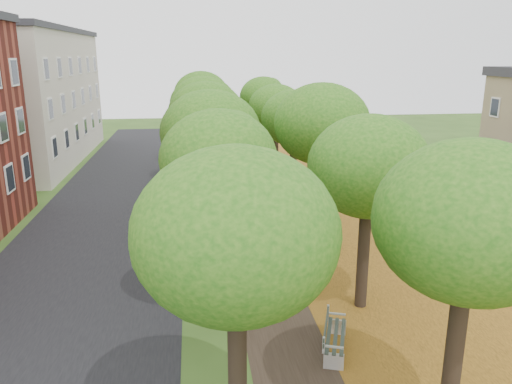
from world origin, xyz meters
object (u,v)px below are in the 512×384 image
object	(u,v)px
bench	(333,336)
car_silver	(497,227)
car_grey	(457,204)
car_white	(417,181)
car_red	(479,215)

from	to	relation	value
bench	car_silver	size ratio (longest dim) A/B	0.57
car_silver	car_grey	world-z (taller)	same
car_silver	car_grey	size ratio (longest dim) A/B	0.85
car_silver	car_white	bearing A→B (deg)	13.28
car_silver	car_red	distance (m)	1.54
car_silver	car_red	size ratio (longest dim) A/B	0.89
bench	car_white	bearing A→B (deg)	-12.52
car_red	car_grey	distance (m)	2.12
bench	car_red	size ratio (longest dim) A/B	0.51
bench	car_white	size ratio (longest dim) A/B	0.42
car_silver	bench	bearing A→B (deg)	141.38
car_grey	car_white	world-z (taller)	car_white
car_red	car_grey	bearing A→B (deg)	-23.16
car_red	car_white	bearing A→B (deg)	-23.16
car_white	bench	bearing A→B (deg)	138.72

